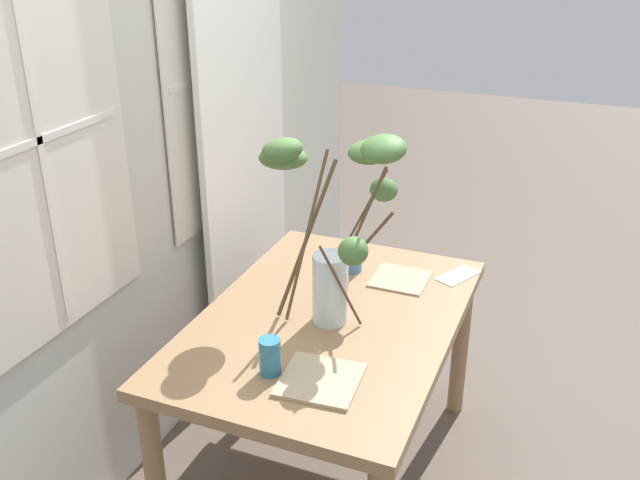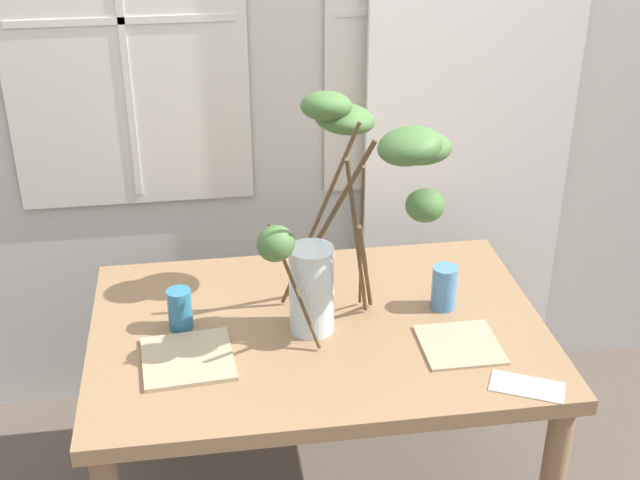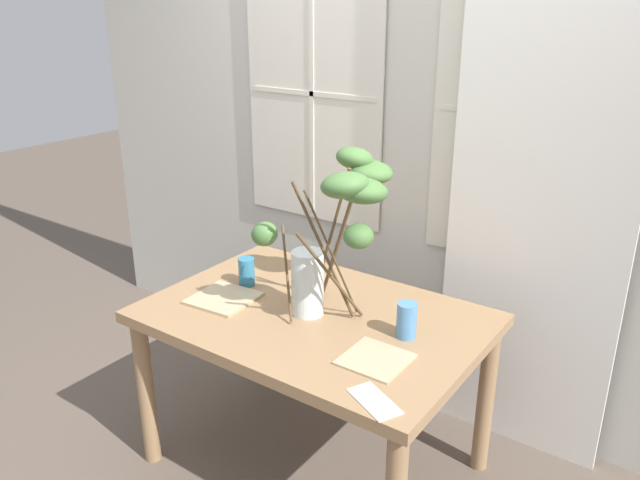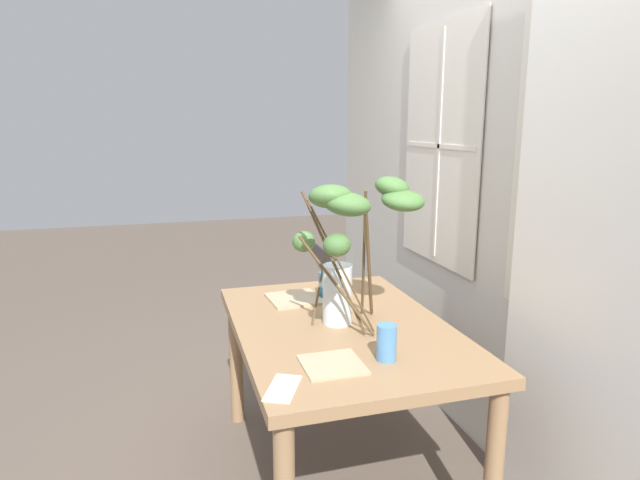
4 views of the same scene
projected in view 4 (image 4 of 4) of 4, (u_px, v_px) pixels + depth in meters
The scene contains 10 objects.
ground at pixel (340, 473), 2.55m from camera, with size 14.00×14.00×0.00m, color brown.
back_wall_with_windows at pixel (510, 171), 2.47m from camera, with size 4.23×0.14×2.81m.
curtain_sheer_side at pixel (589, 228), 1.85m from camera, with size 0.76×0.03×2.54m, color white.
dining_table at pixel (341, 345), 2.41m from camera, with size 1.34×0.92×0.75m.
vase_with_branches at pixel (352, 238), 2.22m from camera, with size 0.58×0.58×0.67m.
drinking_glass_blue_left at pixel (326, 284), 2.77m from camera, with size 0.07×0.07×0.13m, color teal.
drinking_glass_blue_right at pixel (387, 342), 2.02m from camera, with size 0.08×0.08×0.14m, color #4C84BC.
plate_square_left at pixel (294, 299), 2.72m from camera, with size 0.25×0.25×0.01m, color tan.
plate_square_right at pixel (332, 364), 1.98m from camera, with size 0.22×0.22×0.01m, color tan.
napkin_folded at pixel (283, 388), 1.81m from camera, with size 0.19×0.09×0.00m, color silver.
Camera 4 is at (2.14, -0.72, 1.62)m, focal length 30.27 mm.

